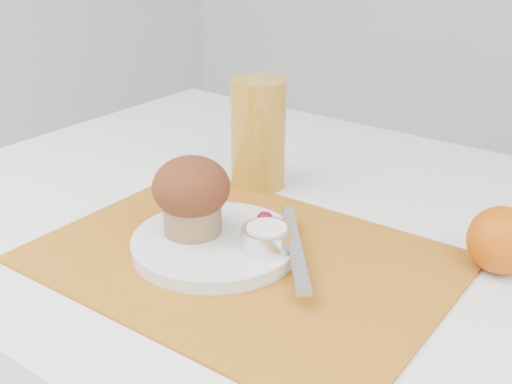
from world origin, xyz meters
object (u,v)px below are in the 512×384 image
Objects in this scene: muffin at (191,194)px; juice_glass at (258,134)px; orange at (502,240)px; plate at (215,243)px.

juice_glass is at bearing 103.99° from muffin.
juice_glass is (-0.36, 0.03, 0.04)m from orange.
juice_glass reaches higher than muffin.
orange is at bearing 29.73° from plate.
muffin is at bearing -152.37° from orange.
muffin is (-0.03, -0.00, 0.06)m from plate.
juice_glass reaches higher than plate.
plate is 2.59× the size of orange.
orange is 0.81× the size of muffin.
orange is at bearing 27.63° from muffin.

